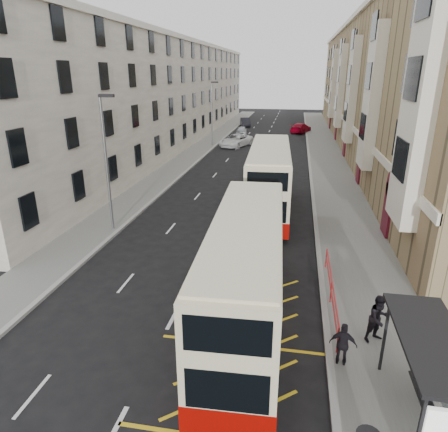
% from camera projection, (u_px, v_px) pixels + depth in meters
% --- Properties ---
extents(ground, '(200.00, 200.00, 0.00)m').
position_uv_depth(ground, '(138.00, 385.00, 12.57)').
color(ground, black).
rests_on(ground, ground).
extents(pavement_right, '(4.00, 120.00, 0.15)m').
position_uv_depth(pavement_right, '(331.00, 172.00, 38.97)').
color(pavement_right, slate).
rests_on(pavement_right, ground).
extents(pavement_left, '(3.00, 120.00, 0.15)m').
position_uv_depth(pavement_left, '(178.00, 166.00, 41.55)').
color(pavement_left, slate).
rests_on(pavement_left, ground).
extents(kerb_right, '(0.25, 120.00, 0.15)m').
position_uv_depth(kerb_right, '(310.00, 171.00, 39.31)').
color(kerb_right, '#979792').
rests_on(kerb_right, ground).
extents(kerb_left, '(0.25, 120.00, 0.15)m').
position_uv_depth(kerb_left, '(192.00, 166.00, 41.30)').
color(kerb_left, '#979792').
rests_on(kerb_left, ground).
extents(road_markings, '(10.00, 110.00, 0.01)m').
position_uv_depth(road_markings, '(263.00, 144.00, 54.21)').
color(road_markings, silver).
rests_on(road_markings, ground).
extents(terrace_right, '(10.75, 79.00, 15.25)m').
position_uv_depth(terrace_right, '(385.00, 87.00, 49.52)').
color(terrace_right, '#988258').
rests_on(terrace_right, ground).
extents(terrace_left, '(9.18, 79.00, 13.25)m').
position_uv_depth(terrace_left, '(167.00, 93.00, 54.69)').
color(terrace_left, silver).
rests_on(terrace_left, ground).
extents(bus_shelter, '(1.65, 4.25, 2.70)m').
position_uv_depth(bus_shelter, '(439.00, 372.00, 10.09)').
color(bus_shelter, black).
rests_on(bus_shelter, pavement_right).
extents(guard_railing, '(0.06, 6.56, 1.01)m').
position_uv_depth(guard_railing, '(331.00, 287.00, 16.56)').
color(guard_railing, red).
rests_on(guard_railing, pavement_right).
extents(street_lamp_near, '(0.93, 0.18, 8.00)m').
position_uv_depth(street_lamp_near, '(107.00, 157.00, 23.15)').
color(street_lamp_near, slate).
rests_on(street_lamp_near, pavement_left).
extents(street_lamp_far, '(0.93, 0.18, 8.00)m').
position_uv_depth(street_lamp_far, '(212.00, 110.00, 50.91)').
color(street_lamp_far, slate).
rests_on(street_lamp_far, pavement_left).
extents(double_decker_front, '(2.97, 11.04, 4.36)m').
position_uv_depth(double_decker_front, '(246.00, 274.00, 14.77)').
color(double_decker_front, beige).
rests_on(double_decker_front, ground).
extents(double_decker_rear, '(3.20, 11.62, 4.59)m').
position_uv_depth(double_decker_rear, '(269.00, 179.00, 27.34)').
color(double_decker_rear, beige).
rests_on(double_decker_rear, ground).
extents(pedestrian_mid, '(1.09, 1.03, 1.79)m').
position_uv_depth(pedestrian_mid, '(379.00, 319.00, 14.14)').
color(pedestrian_mid, black).
rests_on(pedestrian_mid, pavement_right).
extents(pedestrian_far, '(0.94, 0.53, 1.52)m').
position_uv_depth(pedestrian_far, '(343.00, 344.00, 13.02)').
color(pedestrian_far, black).
rests_on(pedestrian_far, pavement_right).
extents(white_van, '(4.46, 6.21, 1.57)m').
position_uv_depth(white_van, '(236.00, 140.00, 52.38)').
color(white_van, silver).
rests_on(white_van, ground).
extents(car_silver, '(1.95, 4.14, 1.37)m').
position_uv_depth(car_silver, '(241.00, 131.00, 61.37)').
color(car_silver, '#A6A9AE').
rests_on(car_silver, ground).
extents(car_dark, '(2.57, 4.87, 1.53)m').
position_uv_depth(car_dark, '(245.00, 122.00, 71.68)').
color(car_dark, black).
rests_on(car_dark, ground).
extents(car_red, '(3.74, 5.67, 1.53)m').
position_uv_depth(car_red, '(301.00, 128.00, 64.24)').
color(car_red, '#9D0016').
rests_on(car_red, ground).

